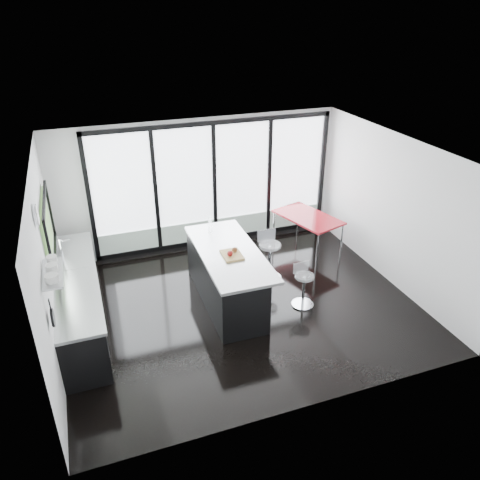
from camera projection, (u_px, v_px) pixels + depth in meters
name	position (u px, v px, depth m)	size (l,w,h in m)	color
floor	(240.00, 305.00, 8.37)	(6.00, 5.00, 0.00)	black
ceiling	(241.00, 153.00, 7.08)	(6.00, 5.00, 0.00)	white
wall_back	(213.00, 190.00, 9.92)	(6.00, 0.09, 2.80)	silver
wall_front	(311.00, 323.00, 5.63)	(6.00, 0.00, 2.80)	silver
wall_left	(47.00, 248.00, 6.98)	(0.26, 5.00, 2.80)	silver
wall_right	(393.00, 211.00, 8.63)	(0.00, 5.00, 2.80)	silver
counter_cabinets	(79.00, 301.00, 7.68)	(0.69, 3.24, 1.36)	black
island	(225.00, 276.00, 8.29)	(1.06, 2.45, 1.29)	black
bar_stool_near	(304.00, 290.00, 8.23)	(0.39, 0.39, 0.62)	silver
bar_stool_far	(269.00, 261.00, 9.00)	(0.48, 0.48, 0.76)	silver
red_table	(307.00, 233.00, 10.09)	(0.83, 1.45, 0.77)	maroon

